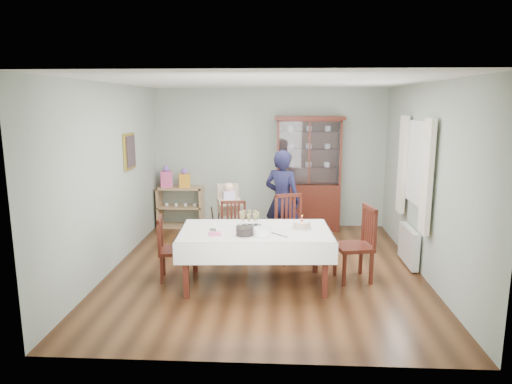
# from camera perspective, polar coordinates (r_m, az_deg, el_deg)

# --- Properties ---
(floor) EXTENTS (5.00, 5.00, 0.00)m
(floor) POSITION_cam_1_polar(r_m,az_deg,el_deg) (6.86, 1.14, -9.57)
(floor) COLOR #593319
(floor) RESTS_ON ground
(room_shell) EXTENTS (5.00, 5.00, 5.00)m
(room_shell) POSITION_cam_1_polar(r_m,az_deg,el_deg) (6.98, 1.34, 5.21)
(room_shell) COLOR #9EAA99
(room_shell) RESTS_ON floor
(dining_table) EXTENTS (2.06, 1.26, 0.76)m
(dining_table) POSITION_cam_1_polar(r_m,az_deg,el_deg) (6.19, -0.08, -8.10)
(dining_table) COLOR #4D1B13
(dining_table) RESTS_ON floor
(china_cabinet) EXTENTS (1.30, 0.48, 2.18)m
(china_cabinet) POSITION_cam_1_polar(r_m,az_deg,el_deg) (8.78, 6.56, 2.53)
(china_cabinet) COLOR #4D1B13
(china_cabinet) RESTS_ON floor
(sideboard) EXTENTS (0.90, 0.38, 0.80)m
(sideboard) POSITION_cam_1_polar(r_m,az_deg,el_deg) (9.13, -9.41, -1.83)
(sideboard) COLOR tan
(sideboard) RESTS_ON floor
(picture_frame) EXTENTS (0.04, 0.48, 0.58)m
(picture_frame) POSITION_cam_1_polar(r_m,az_deg,el_deg) (7.65, -15.53, 4.91)
(picture_frame) COLOR gold
(picture_frame) RESTS_ON room_shell
(window) EXTENTS (0.04, 1.02, 1.22)m
(window) POSITION_cam_1_polar(r_m,az_deg,el_deg) (7.06, 19.62, 3.38)
(window) COLOR white
(window) RESTS_ON room_shell
(curtain_left) EXTENTS (0.07, 0.30, 1.55)m
(curtain_left) POSITION_cam_1_polar(r_m,az_deg,el_deg) (6.47, 20.59, 1.77)
(curtain_left) COLOR silver
(curtain_left) RESTS_ON room_shell
(curtain_right) EXTENTS (0.07, 0.30, 1.55)m
(curtain_right) POSITION_cam_1_polar(r_m,az_deg,el_deg) (7.65, 17.84, 3.28)
(curtain_right) COLOR silver
(curtain_right) RESTS_ON room_shell
(radiator) EXTENTS (0.10, 0.80, 0.55)m
(radiator) POSITION_cam_1_polar(r_m,az_deg,el_deg) (7.31, 18.53, -6.37)
(radiator) COLOR white
(radiator) RESTS_ON floor
(chair_far_left) EXTENTS (0.46, 0.46, 0.92)m
(chair_far_left) POSITION_cam_1_polar(r_m,az_deg,el_deg) (7.11, -2.77, -6.49)
(chair_far_left) COLOR #4D1B13
(chair_far_left) RESTS_ON floor
(chair_far_right) EXTENTS (0.57, 0.57, 1.02)m
(chair_far_right) POSITION_cam_1_polar(r_m,az_deg,el_deg) (7.12, 4.45, -6.22)
(chair_far_right) COLOR #4D1B13
(chair_far_right) RESTS_ON floor
(chair_end_left) EXTENTS (0.46, 0.46, 0.89)m
(chair_end_left) POSITION_cam_1_polar(r_m,az_deg,el_deg) (6.50, -10.31, -8.45)
(chair_end_left) COLOR #4D1B13
(chair_end_left) RESTS_ON floor
(chair_end_right) EXTENTS (0.55, 0.55, 1.04)m
(chair_end_right) POSITION_cam_1_polar(r_m,az_deg,el_deg) (6.50, 12.20, -8.11)
(chair_end_right) COLOR #4D1B13
(chair_end_right) RESTS_ON floor
(woman) EXTENTS (0.72, 0.62, 1.68)m
(woman) POSITION_cam_1_polar(r_m,az_deg,el_deg) (7.52, 3.29, -1.05)
(woman) COLOR black
(woman) RESTS_ON floor
(high_chair) EXTENTS (0.60, 0.60, 1.11)m
(high_chair) POSITION_cam_1_polar(r_m,az_deg,el_deg) (7.76, -3.36, -3.77)
(high_chair) COLOR black
(high_chair) RESTS_ON floor
(champagne_tray) EXTENTS (0.36, 0.36, 0.22)m
(champagne_tray) POSITION_cam_1_polar(r_m,az_deg,el_deg) (6.17, -0.85, -3.84)
(champagne_tray) COLOR silver
(champagne_tray) RESTS_ON dining_table
(birthday_cake) EXTENTS (0.27, 0.27, 0.19)m
(birthday_cake) POSITION_cam_1_polar(r_m,az_deg,el_deg) (6.15, 5.75, -4.13)
(birthday_cake) COLOR white
(birthday_cake) RESTS_ON dining_table
(plate_stack_dark) EXTENTS (0.27, 0.27, 0.10)m
(plate_stack_dark) POSITION_cam_1_polar(r_m,az_deg,el_deg) (5.83, -1.45, -4.91)
(plate_stack_dark) COLOR black
(plate_stack_dark) RESTS_ON dining_table
(plate_stack_white) EXTENTS (0.25, 0.25, 0.10)m
(plate_stack_white) POSITION_cam_1_polar(r_m,az_deg,el_deg) (5.82, 0.80, -4.96)
(plate_stack_white) COLOR white
(plate_stack_white) RESTS_ON dining_table
(napkin_stack) EXTENTS (0.18, 0.18, 0.02)m
(napkin_stack) POSITION_cam_1_polar(r_m,az_deg,el_deg) (5.88, -5.17, -5.24)
(napkin_stack) COLOR #DA5088
(napkin_stack) RESTS_ON dining_table
(cutlery) EXTENTS (0.13, 0.17, 0.01)m
(cutlery) POSITION_cam_1_polar(r_m,az_deg,el_deg) (6.09, -5.71, -4.73)
(cutlery) COLOR silver
(cutlery) RESTS_ON dining_table
(cake_knife) EXTENTS (0.23, 0.22, 0.01)m
(cake_knife) POSITION_cam_1_polar(r_m,az_deg,el_deg) (5.83, 2.91, -5.38)
(cake_knife) COLOR silver
(cake_knife) RESTS_ON dining_table
(gift_bag_pink) EXTENTS (0.25, 0.19, 0.42)m
(gift_bag_pink) POSITION_cam_1_polar(r_m,az_deg,el_deg) (9.06, -11.13, 1.78)
(gift_bag_pink) COLOR #DA5088
(gift_bag_pink) RESTS_ON sideboard
(gift_bag_orange) EXTENTS (0.21, 0.16, 0.37)m
(gift_bag_orange) POSITION_cam_1_polar(r_m,az_deg,el_deg) (8.98, -8.90, 1.65)
(gift_bag_orange) COLOR orange
(gift_bag_orange) RESTS_ON sideboard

